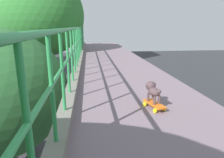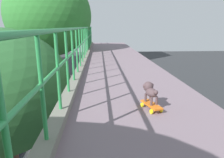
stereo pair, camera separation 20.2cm
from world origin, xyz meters
name	(u,v)px [view 2 (the right image)]	position (x,y,z in m)	size (l,w,h in m)	color
city_bus	(7,88)	(-8.49, 17.75, 1.91)	(2.68, 10.65, 3.39)	beige
roadside_tree_mid	(3,92)	(-2.58, 5.09, 5.72)	(4.05, 4.05, 7.60)	brown
roadside_tree_far	(49,18)	(-2.21, 9.98, 8.02)	(4.27, 4.27, 10.17)	brown
toy_skateboard	(151,105)	(1.09, 2.11, 6.44)	(0.28, 0.45, 0.09)	orange
small_dog	(150,90)	(1.08, 2.19, 6.66)	(0.22, 0.35, 0.32)	#513C40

